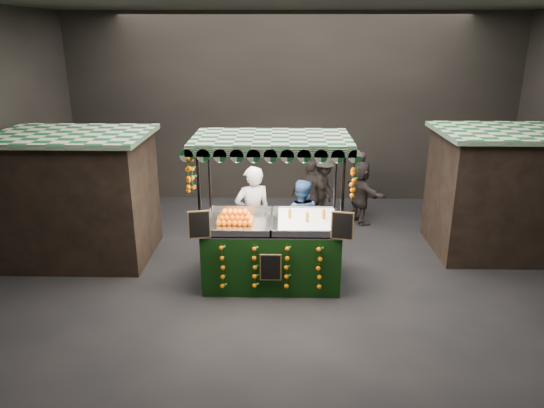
{
  "coord_description": "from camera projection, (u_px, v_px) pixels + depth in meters",
  "views": [
    {
      "loc": [
        -0.26,
        -8.66,
        4.44
      ],
      "look_at": [
        -0.46,
        0.48,
        1.34
      ],
      "focal_mm": 33.38,
      "sensor_mm": 36.0,
      "label": 1
    }
  ],
  "objects": [
    {
      "name": "shopper_3",
      "position": [
        324.0,
        188.0,
        12.45
      ],
      "size": [
        1.1,
        1.21,
        1.63
      ],
      "rotation": [
        0.0,
        0.0,
        0.97
      ],
      "color": "#2D2924",
      "rests_on": "ground"
    },
    {
      "name": "shopper_1",
      "position": [
        451.0,
        197.0,
        11.87
      ],
      "size": [
        0.96,
        0.96,
        1.57
      ],
      "rotation": [
        0.0,
        0.0,
        -0.79
      ],
      "color": "black",
      "rests_on": "ground"
    },
    {
      "name": "shopper_4",
      "position": [
        114.0,
        184.0,
        12.72
      ],
      "size": [
        0.96,
        0.96,
        1.68
      ],
      "rotation": [
        0.0,
        0.0,
        3.91
      ],
      "color": "#292421",
      "rests_on": "ground"
    },
    {
      "name": "neighbour_stall_left",
      "position": [
        78.0,
        196.0,
        10.24
      ],
      "size": [
        3.0,
        2.2,
        2.6
      ],
      "color": "black",
      "rests_on": "ground"
    },
    {
      "name": "vendor_blue",
      "position": [
        301.0,
        219.0,
        10.36
      ],
      "size": [
        0.91,
        0.77,
        1.66
      ],
      "rotation": [
        0.0,
        0.0,
        2.95
      ],
      "color": "#294A83",
      "rests_on": "ground"
    },
    {
      "name": "shopper_5",
      "position": [
        361.0,
        192.0,
        12.25
      ],
      "size": [
        1.03,
        1.5,
        1.55
      ],
      "rotation": [
        0.0,
        0.0,
        2.01
      ],
      "color": "#2C2624",
      "rests_on": "ground"
    },
    {
      "name": "market_hall",
      "position": [
        298.0,
        99.0,
        8.53
      ],
      "size": [
        12.1,
        10.1,
        5.05
      ],
      "color": "black",
      "rests_on": "ground"
    },
    {
      "name": "ground",
      "position": [
        295.0,
        279.0,
        9.62
      ],
      "size": [
        12.0,
        12.0,
        0.0
      ],
      "primitive_type": "plane",
      "color": "black",
      "rests_on": "ground"
    },
    {
      "name": "shopper_6",
      "position": [
        358.0,
        184.0,
        12.74
      ],
      "size": [
        0.66,
        0.72,
        1.65
      ],
      "rotation": [
        0.0,
        0.0,
        -0.98
      ],
      "color": "#2C2523",
      "rests_on": "ground"
    },
    {
      "name": "shopper_0",
      "position": [
        144.0,
        203.0,
        11.17
      ],
      "size": [
        0.77,
        0.66,
        1.77
      ],
      "rotation": [
        0.0,
        0.0,
        0.45
      ],
      "color": "#2D2924",
      "rests_on": "ground"
    },
    {
      "name": "shopper_2",
      "position": [
        311.0,
        196.0,
        11.69
      ],
      "size": [
        1.07,
        0.87,
        1.71
      ],
      "rotation": [
        0.0,
        0.0,
        2.6
      ],
      "color": "black",
      "rests_on": "ground"
    },
    {
      "name": "juice_stall",
      "position": [
        272.0,
        239.0,
        9.26
      ],
      "size": [
        2.85,
        1.67,
        2.76
      ],
      "color": "black",
      "rests_on": "ground"
    },
    {
      "name": "neighbour_stall_right",
      "position": [
        506.0,
        192.0,
        10.53
      ],
      "size": [
        3.0,
        2.2,
        2.6
      ],
      "color": "black",
      "rests_on": "ground"
    },
    {
      "name": "vendor_grey",
      "position": [
        253.0,
        215.0,
        10.05
      ],
      "size": [
        0.85,
        0.7,
        2.01
      ],
      "rotation": [
        0.0,
        0.0,
        3.49
      ],
      "color": "gray",
      "rests_on": "ground"
    }
  ]
}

